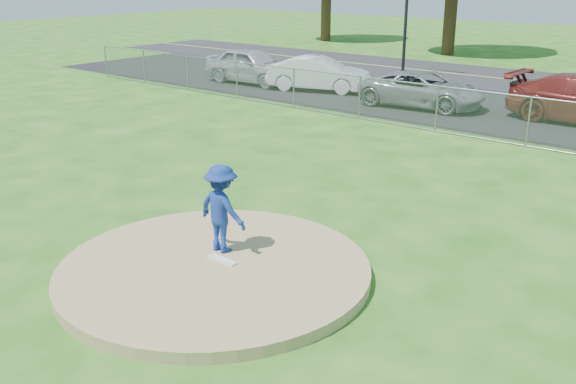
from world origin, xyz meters
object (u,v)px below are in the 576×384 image
object	(u,v)px
parked_car_silver	(252,66)
pitcher	(222,208)
parked_car_white	(319,74)
parked_car_gray	(422,90)
traffic_cone	(371,90)
traffic_signal_left	(411,6)

from	to	relation	value
parked_car_silver	pitcher	bearing A→B (deg)	-140.72
parked_car_white	parked_car_gray	bearing A→B (deg)	-112.07
traffic_cone	parked_car_silver	size ratio (longest dim) A/B	0.16
traffic_cone	parked_car_silver	bearing A→B (deg)	-177.22
parked_car_silver	parked_car_white	distance (m)	3.61
traffic_signal_left	pitcher	xyz separation A→B (m)	(8.44, -21.46, -2.36)
pitcher	parked_car_gray	bearing A→B (deg)	-73.71
pitcher	parked_car_gray	distance (m)	15.26
pitcher	traffic_cone	size ratio (longest dim) A/B	2.17
traffic_signal_left	traffic_cone	bearing A→B (deg)	-72.69
traffic_cone	parked_car_white	size ratio (longest dim) A/B	0.17
pitcher	parked_car_silver	bearing A→B (deg)	-47.72
traffic_signal_left	parked_car_silver	xyz separation A→B (m)	(-4.32, -6.83, -2.54)
parked_car_white	parked_car_gray	world-z (taller)	parked_car_white
parked_car_gray	parked_car_white	bearing A→B (deg)	80.87
traffic_signal_left	parked_car_silver	distance (m)	8.47
traffic_signal_left	parked_car_white	world-z (taller)	traffic_signal_left
traffic_signal_left	parked_car_white	size ratio (longest dim) A/B	1.25
pitcher	parked_car_white	xyz separation A→B (m)	(-9.17, 15.03, -0.26)
traffic_signal_left	parked_car_gray	size ratio (longest dim) A/B	1.17
parked_car_white	parked_car_gray	distance (m)	5.20
traffic_cone	parked_car_silver	distance (m)	6.37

